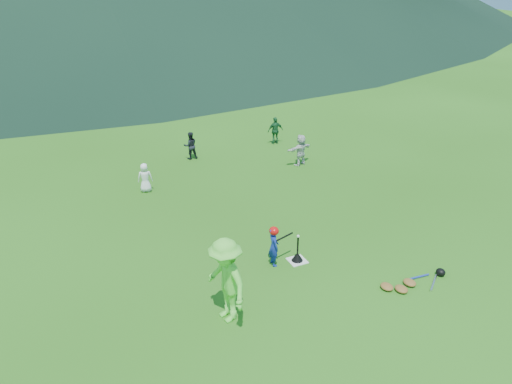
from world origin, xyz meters
The scene contains 13 objects.
ground centered at (0.00, 0.00, 0.00)m, with size 120.00×120.00×0.00m, color #265613.
home_plate centered at (0.00, 0.00, 0.01)m, with size 0.45×0.45×0.02m, color silver.
baseball centered at (0.00, 0.00, 0.74)m, with size 0.08×0.08×0.08m, color white.
batter_child centered at (-0.62, 0.13, 0.53)m, with size 0.39×0.25×1.06m, color navy.
adult_coach centered at (-2.48, -1.30, 0.98)m, with size 1.26×0.73×1.96m, color #64E242.
fielder_a centered at (-2.49, 5.84, 0.49)m, with size 0.48×0.31×0.99m, color white.
fielder_b centered at (-0.19, 8.03, 0.54)m, with size 0.52×0.41×1.08m, color black.
fielder_c centered at (3.56, 8.18, 0.57)m, with size 0.67×0.28×1.14m, color #1A592E.
fielder_d centered at (3.34, 5.69, 0.59)m, with size 1.10×0.35×1.19m, color silver.
batting_tee centered at (0.00, 0.00, 0.13)m, with size 0.30×0.30×0.68m.
batter_gear centered at (-0.60, 0.13, 0.95)m, with size 0.72×0.28×0.42m.
equipment_pile centered at (1.93, -2.06, 0.07)m, with size 1.80×0.73×0.19m.
outfield_fence centered at (0.00, 28.00, 0.70)m, with size 70.07×0.08×1.33m.
Camera 1 is at (-5.59, -9.38, 7.13)m, focal length 35.00 mm.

